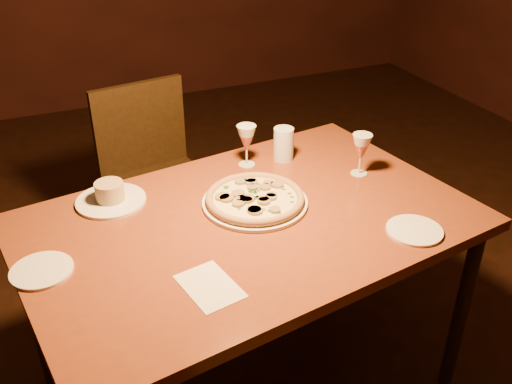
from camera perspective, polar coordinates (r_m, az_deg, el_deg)
name	(u,v)px	position (r m, az deg, el deg)	size (l,w,h in m)	color
dining_table	(249,235)	(1.98, -0.72, -4.35)	(1.63, 1.18, 0.80)	brown
chair_far	(155,173)	(2.82, -10.04, 1.88)	(0.53, 0.53, 0.95)	black
pizza_plate	(255,199)	(2.00, -0.11, -0.69)	(0.37, 0.37, 0.04)	white
ramekin_saucer	(110,196)	(2.08, -14.37, -0.39)	(0.25, 0.25, 0.08)	white
wine_glass_far	(247,146)	(2.24, -0.95, 4.66)	(0.08, 0.08, 0.17)	#AA4A47
wine_glass_right	(361,155)	(2.21, 10.43, 3.70)	(0.08, 0.08, 0.17)	#AA4A47
water_tumbler	(284,144)	(2.30, 2.77, 4.82)	(0.08, 0.08, 0.13)	silver
side_plate_left	(42,270)	(1.81, -20.65, -7.35)	(0.18, 0.18, 0.01)	white
side_plate_near	(414,230)	(1.94, 15.57, -3.72)	(0.18, 0.18, 0.01)	white
menu_card	(210,286)	(1.65, -4.65, -9.37)	(0.14, 0.20, 0.00)	silver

